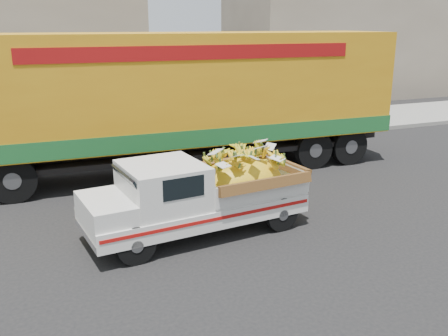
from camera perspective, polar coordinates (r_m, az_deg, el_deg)
name	(u,v)px	position (r m, az deg, el deg)	size (l,w,h in m)	color
ground	(249,224)	(10.48, 2.86, -6.46)	(100.00, 100.00, 0.00)	black
curb	(162,149)	(16.44, -7.12, 2.16)	(60.00, 0.25, 0.15)	gray
sidewalk	(146,136)	(18.42, -8.88, 3.60)	(60.00, 4.00, 0.14)	gray
building_right	(354,42)	(30.44, 14.60, 13.79)	(14.00, 6.00, 6.00)	gray
pickup_truck	(211,192)	(9.92, -1.48, -2.72)	(4.50, 2.05, 1.53)	black
semi_trailer	(186,96)	(13.75, -4.39, 8.18)	(12.02, 2.85, 3.80)	black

